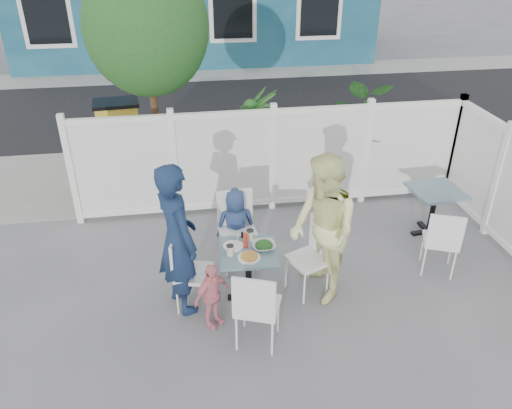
{
  "coord_description": "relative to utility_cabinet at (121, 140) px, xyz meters",
  "views": [
    {
      "loc": [
        -1.19,
        -4.3,
        3.88
      ],
      "look_at": [
        -0.42,
        0.69,
        1.04
      ],
      "focal_mm": 35.0,
      "sensor_mm": 36.0,
      "label": 1
    }
  ],
  "objects": [
    {
      "name": "ground",
      "position": [
        2.26,
        -4.0,
        -0.63
      ],
      "size": [
        80.0,
        80.0,
        0.0
      ],
      "primitive_type": "plane",
      "color": "slate"
    },
    {
      "name": "near_sidewalk",
      "position": [
        2.26,
        -0.2,
        -0.63
      ],
      "size": [
        24.0,
        2.6,
        0.01
      ],
      "primitive_type": "cube",
      "color": "gray",
      "rests_on": "ground"
    },
    {
      "name": "street",
      "position": [
        2.26,
        3.5,
        -0.63
      ],
      "size": [
        24.0,
        5.0,
        0.01
      ],
      "primitive_type": "cube",
      "color": "black",
      "rests_on": "ground"
    },
    {
      "name": "far_sidewalk",
      "position": [
        2.26,
        6.6,
        -0.63
      ],
      "size": [
        24.0,
        1.6,
        0.01
      ],
      "primitive_type": "cube",
      "color": "gray",
      "rests_on": "ground"
    },
    {
      "name": "fence_back",
      "position": [
        2.36,
        -1.6,
        0.15
      ],
      "size": [
        5.86,
        0.08,
        1.6
      ],
      "color": "white",
      "rests_on": "ground"
    },
    {
      "name": "tree",
      "position": [
        0.66,
        -0.7,
        1.96
      ],
      "size": [
        1.8,
        1.62,
        3.59
      ],
      "color": "#382316",
      "rests_on": "ground"
    },
    {
      "name": "utility_cabinet",
      "position": [
        0.0,
        0.0,
        0.0
      ],
      "size": [
        0.73,
        0.55,
        1.27
      ],
      "primitive_type": "cube",
      "rotation": [
        0.0,
        0.0,
        0.1
      ],
      "color": "gold",
      "rests_on": "ground"
    },
    {
      "name": "potted_shrub_a",
      "position": [
        2.19,
        -0.9,
        0.2
      ],
      "size": [
        0.95,
        0.95,
        1.68
      ],
      "primitive_type": "imported",
      "rotation": [
        0.0,
        0.0,
        4.7
      ],
      "color": "#174419",
      "rests_on": "ground"
    },
    {
      "name": "potted_shrub_b",
      "position": [
        4.07,
        -1.0,
        0.15
      ],
      "size": [
        1.87,
        1.86,
        1.57
      ],
      "primitive_type": "imported",
      "rotation": [
        0.0,
        0.0,
        2.41
      ],
      "color": "#174419",
      "rests_on": "ground"
    },
    {
      "name": "main_table",
      "position": [
        1.7,
        -3.71,
        -0.11
      ],
      "size": [
        0.69,
        0.69,
        0.68
      ],
      "rotation": [
        0.0,
        0.0,
        -0.09
      ],
      "color": "#45717D",
      "rests_on": "ground"
    },
    {
      "name": "spare_table",
      "position": [
        4.46,
        -2.68,
        -0.09
      ],
      "size": [
        0.71,
        0.71,
        0.7
      ],
      "rotation": [
        0.0,
        0.0,
        0.08
      ],
      "color": "#45717D",
      "rests_on": "ground"
    },
    {
      "name": "chair_left",
      "position": [
        1.0,
        -3.71,
        -0.1
      ],
      "size": [
        0.49,
        0.5,
        0.92
      ],
      "rotation": [
        0.0,
        0.0,
        -1.81
      ],
      "color": "white",
      "rests_on": "ground"
    },
    {
      "name": "chair_right",
      "position": [
        2.48,
        -3.64,
        -0.09
      ],
      "size": [
        0.54,
        0.55,
        0.93
      ],
      "rotation": [
        0.0,
        0.0,
        1.98
      ],
      "color": "white",
      "rests_on": "ground"
    },
    {
      "name": "chair_back",
      "position": [
        1.66,
        -2.96,
        -0.05
      ],
      "size": [
        0.49,
        0.48,
        1.01
      ],
      "rotation": [
        0.0,
        0.0,
        3.23
      ],
      "color": "white",
      "rests_on": "ground"
    },
    {
      "name": "chair_near",
      "position": [
        1.67,
        -4.49,
        -0.08
      ],
      "size": [
        0.55,
        0.54,
        0.96
      ],
      "rotation": [
        0.0,
        0.0,
        -0.36
      ],
      "color": "white",
      "rests_on": "ground"
    },
    {
      "name": "chair_spare",
      "position": [
        4.12,
        -3.59,
        -0.11
      ],
      "size": [
        0.53,
        0.52,
        0.91
      ],
      "rotation": [
        0.0,
        0.0,
        -0.38
      ],
      "color": "white",
      "rests_on": "ground"
    },
    {
      "name": "man",
      "position": [
        0.92,
        -3.69,
        0.27
      ],
      "size": [
        0.66,
        0.78,
        1.8
      ],
      "primitive_type": "imported",
      "rotation": [
        0.0,
        0.0,
        2.0
      ],
      "color": "#142545",
      "rests_on": "ground"
    },
    {
      "name": "woman",
      "position": [
        2.54,
        -3.74,
        0.25
      ],
      "size": [
        0.81,
        0.97,
        1.78
      ],
      "primitive_type": "imported",
      "rotation": [
        0.0,
        0.0,
        -1.4
      ],
      "color": "#E8F05B",
      "rests_on": "ground"
    },
    {
      "name": "boy",
      "position": [
        1.65,
        -2.89,
        -0.12
      ],
      "size": [
        0.5,
        0.33,
        1.03
      ],
      "primitive_type": "imported",
      "rotation": [
        0.0,
        0.0,
        3.14
      ],
      "color": "navy",
      "rests_on": "ground"
    },
    {
      "name": "toddler",
      "position": [
        1.24,
        -4.09,
        -0.24
      ],
      "size": [
        0.49,
        0.44,
        0.8
      ],
      "primitive_type": "imported",
      "rotation": [
        0.0,
        0.0,
        0.65
      ],
      "color": "pink",
      "rests_on": "ground"
    },
    {
      "name": "plate_main",
      "position": [
        1.69,
        -3.85,
        0.05
      ],
      "size": [
        0.26,
        0.26,
        0.02
      ],
      "primitive_type": "cylinder",
      "color": "white",
      "rests_on": "main_table"
    },
    {
      "name": "plate_side",
      "position": [
        1.54,
        -3.6,
        0.05
      ],
      "size": [
        0.23,
        0.23,
        0.02
      ],
      "primitive_type": "cylinder",
      "color": "white",
      "rests_on": "main_table"
    },
    {
      "name": "salad_bowl",
      "position": [
        1.88,
        -3.69,
        0.07
      ],
      "size": [
        0.26,
        0.26,
        0.06
      ],
      "primitive_type": "imported",
      "color": "white",
      "rests_on": "main_table"
    },
    {
      "name": "coffee_cup_a",
      "position": [
        1.49,
        -3.76,
        0.1
      ],
      "size": [
        0.08,
        0.08,
        0.12
      ],
      "primitive_type": "cylinder",
      "color": "beige",
      "rests_on": "main_table"
    },
    {
      "name": "coffee_cup_b",
      "position": [
        1.75,
        -3.49,
        0.1
      ],
      "size": [
        0.08,
        0.08,
        0.12
      ],
      "primitive_type": "cylinder",
      "color": "beige",
      "rests_on": "main_table"
    },
    {
      "name": "ketchup_bottle",
      "position": [
        1.68,
        -3.62,
        0.13
      ],
      "size": [
        0.05,
        0.05,
        0.17
      ],
      "primitive_type": "cylinder",
      "color": "#AD2717",
      "rests_on": "main_table"
    },
    {
      "name": "salt_shaker",
      "position": [
        1.61,
        -3.46,
        0.07
      ],
      "size": [
        0.03,
        0.03,
        0.07
      ],
      "primitive_type": "cylinder",
      "color": "white",
      "rests_on": "main_table"
    },
    {
      "name": "pepper_shaker",
      "position": [
        1.67,
        -3.43,
        0.08
      ],
      "size": [
        0.03,
        0.03,
        0.07
      ],
      "primitive_type": "cylinder",
      "color": "black",
      "rests_on": "main_table"
    }
  ]
}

